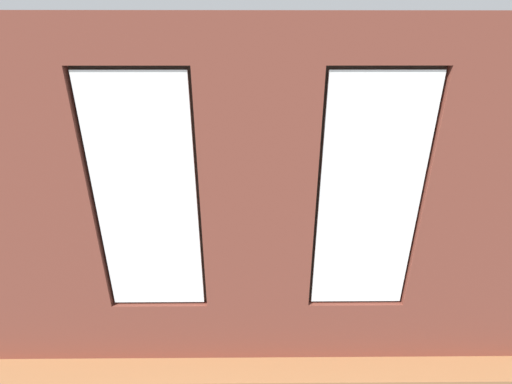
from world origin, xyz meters
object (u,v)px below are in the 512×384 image
object	(u,v)px
couch_left	(386,216)
coffee_table	(256,207)
media_console	(97,232)
potted_plant_corner_near_left	(365,166)
remote_gray	(229,207)
remote_silver	(262,207)
potted_plant_beside_window_right	(108,272)
tv_flatscreen	(90,196)
table_plant_small	(279,196)
potted_plant_mid_room_small	(288,188)
cup_ceramic	(245,200)
couch_by_window	(232,287)
papasan_chair	(236,177)
potted_plant_between_couches	(341,272)

from	to	relation	value
couch_left	coffee_table	world-z (taller)	couch_left
media_console	potted_plant_corner_near_left	distance (m)	5.46
remote_gray	remote_silver	xyz separation A→B (m)	(-0.58, 0.00, 0.00)
coffee_table	remote_silver	bearing A→B (deg)	132.79
potted_plant_corner_near_left	potted_plant_beside_window_right	xyz separation A→B (m)	(4.10, 3.83, 0.01)
couch_left	potted_plant_corner_near_left	xyz separation A→B (m)	(-0.15, -1.85, 0.29)
couch_left	tv_flatscreen	world-z (taller)	tv_flatscreen
coffee_table	couch_left	bearing A→B (deg)	172.22
table_plant_small	potted_plant_mid_room_small	size ratio (longest dim) A/B	0.26
couch_left	media_console	xyz separation A→B (m)	(4.84, 0.34, -0.09)
remote_silver	media_console	world-z (taller)	media_console
couch_left	cup_ceramic	xyz separation A→B (m)	(2.44, -0.41, 0.13)
remote_silver	potted_plant_beside_window_right	size ratio (longest dim) A/B	0.14
media_console	table_plant_small	bearing A→B (deg)	-165.25
couch_by_window	potted_plant_corner_near_left	world-z (taller)	potted_plant_corner_near_left
remote_gray	potted_plant_beside_window_right	bearing A→B (deg)	-28.95
coffee_table	remote_gray	xyz separation A→B (m)	(0.46, 0.12, 0.06)
couch_by_window	media_console	xyz separation A→B (m)	(2.29, -1.54, -0.09)
table_plant_small	tv_flatscreen	size ratio (longest dim) A/B	0.16
cup_ceramic	papasan_chair	xyz separation A→B (m)	(0.21, -1.24, -0.02)
remote_gray	potted_plant_corner_near_left	xyz separation A→B (m)	(-2.85, -1.67, 0.20)
couch_by_window	potted_plant_beside_window_right	world-z (taller)	potted_plant_beside_window_right
media_console	potted_plant_corner_near_left	bearing A→B (deg)	-156.27
cup_ceramic	remote_silver	xyz separation A→B (m)	(-0.31, 0.23, -0.03)
potted_plant_mid_room_small	potted_plant_corner_near_left	bearing A→B (deg)	-154.01
couch_by_window	potted_plant_mid_room_small	bearing A→B (deg)	-108.02
cup_ceramic	potted_plant_corner_near_left	size ratio (longest dim) A/B	0.08
remote_silver	tv_flatscreen	distance (m)	2.79
coffee_table	table_plant_small	world-z (taller)	table_plant_small
coffee_table	potted_plant_mid_room_small	bearing A→B (deg)	-132.79
remote_gray	remote_silver	bearing A→B (deg)	91.04
table_plant_small	potted_plant_corner_near_left	world-z (taller)	potted_plant_corner_near_left
couch_by_window	cup_ceramic	distance (m)	2.29
media_console	tv_flatscreen	world-z (taller)	tv_flatscreen
papasan_chair	potted_plant_corner_near_left	size ratio (longest dim) A/B	1.02
coffee_table	remote_silver	xyz separation A→B (m)	(-0.12, 0.12, 0.06)
couch_left	table_plant_small	bearing A→B (deg)	-103.62
couch_left	tv_flatscreen	bearing A→B (deg)	-85.70
couch_left	media_console	bearing A→B (deg)	-85.66
couch_by_window	remote_silver	distance (m)	2.10
table_plant_small	cup_ceramic	bearing A→B (deg)	3.86
papasan_chair	potted_plant_mid_room_small	xyz separation A→B (m)	(-1.04, 0.66, 0.02)
potted_plant_beside_window_right	remote_gray	bearing A→B (deg)	-119.99
tv_flatscreen	potted_plant_between_couches	world-z (taller)	tv_flatscreen
potted_plant_corner_near_left	potted_plant_between_couches	world-z (taller)	potted_plant_corner_near_left
remote_silver	tv_flatscreen	xyz separation A→B (m)	(2.70, 0.52, 0.44)
cup_ceramic	table_plant_small	xyz separation A→B (m)	(-0.61, -0.04, 0.05)
coffee_table	potted_plant_corner_near_left	size ratio (longest dim) A/B	1.41
couch_by_window	tv_flatscreen	distance (m)	2.81
potted_plant_beside_window_right	cup_ceramic	bearing A→B (deg)	-122.40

